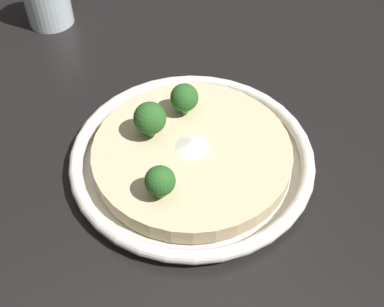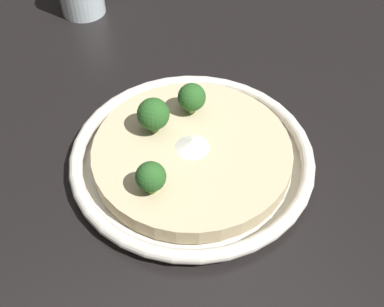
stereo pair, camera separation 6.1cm
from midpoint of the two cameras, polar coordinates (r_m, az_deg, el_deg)
name	(u,v)px [view 1 (the left image)]	position (r m, az deg, el deg)	size (l,w,h in m)	color
ground_plane	(192,164)	(0.62, -2.79, -1.38)	(6.00, 6.00, 0.00)	black
risotto_bowl	(192,156)	(0.61, -2.84, -0.42)	(0.31, 0.31, 0.03)	silver
cheese_sprinkle	(188,142)	(0.60, -3.36, 1.20)	(0.04, 0.04, 0.01)	white
broccoli_back_right	(150,119)	(0.60, -7.93, 3.98)	(0.04, 0.04, 0.05)	#668E47
broccoli_back_left	(160,181)	(0.54, -7.06, -3.49)	(0.04, 0.04, 0.04)	#759E4C
broccoli_right	(184,98)	(0.63, -3.70, 6.46)	(0.04, 0.04, 0.04)	#84A856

